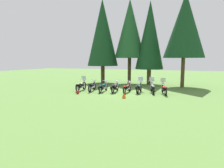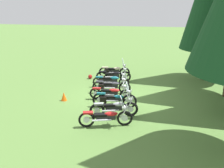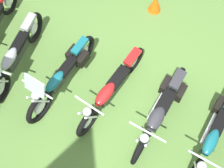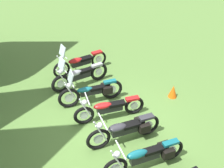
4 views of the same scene
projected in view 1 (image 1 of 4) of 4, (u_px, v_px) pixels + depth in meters
The scene contains 15 objects.
ground_plane at pixel (121, 92), 17.33m from camera, with size 80.00×80.00×0.00m, color #547A38.
motorcycle_0 at pixel (81, 86), 18.13m from camera, with size 0.78×2.23×1.39m.
motorcycle_1 at pixel (92, 86), 17.88m from camera, with size 0.71×2.34×1.03m.
motorcycle_2 at pixel (103, 87), 17.45m from camera, with size 0.66×2.33×0.99m.
motorcycle_3 at pixel (115, 87), 17.26m from camera, with size 0.74×2.30×1.02m.
motorcycle_4 at pixel (127, 88), 17.05m from camera, with size 0.66×2.36×0.99m.
motorcycle_5 at pixel (139, 87), 17.01m from camera, with size 0.71×2.31×1.39m.
motorcycle_6 at pixel (152, 88), 16.81m from camera, with size 0.93×2.28×1.37m.
motorcycle_7 at pixel (164, 89), 16.26m from camera, with size 0.92×2.34×1.37m.
pine_tree_0 at pixel (103, 33), 23.42m from camera, with size 3.75×3.75×10.15m.
pine_tree_1 at pixel (130, 29), 22.89m from camera, with size 3.57×3.57×10.01m.
pine_tree_2 at pixel (150, 36), 22.08m from camera, with size 3.23×3.23×9.54m.
pine_tree_3 at pixel (185, 26), 19.75m from camera, with size 4.16×4.16×9.70m.
traffic_cone at pixel (124, 95), 14.55m from camera, with size 0.32×0.32×0.48m, color #EA590F.
dropped_helmet at pixel (78, 92), 16.47m from camera, with size 0.29×0.29×0.29m, color maroon.
Camera 1 is at (5.42, -16.25, 2.88)m, focal length 30.92 mm.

